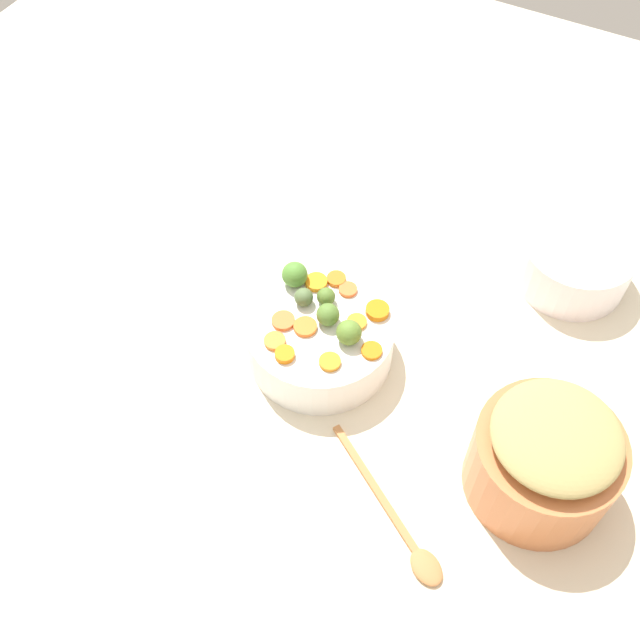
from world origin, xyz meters
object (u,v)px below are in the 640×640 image
wooden_spoon (403,531)px  casserole_dish (574,262)px  metal_pot (542,464)px  serving_bowl_carrots (320,339)px

wooden_spoon → casserole_dish: bearing=-96.7°
metal_pot → wooden_spoon: metal_pot is taller
serving_bowl_carrots → wooden_spoon: bearing=139.2°
wooden_spoon → casserole_dish: (-0.07, -0.58, 0.04)m
serving_bowl_carrots → wooden_spoon: serving_bowl_carrots is taller
serving_bowl_carrots → wooden_spoon: (-0.25, 0.22, -0.04)m
casserole_dish → serving_bowl_carrots: bearing=48.0°
serving_bowl_carrots → casserole_dish: casserole_dish is taller
serving_bowl_carrots → wooden_spoon: size_ratio=0.96×
metal_pot → casserole_dish: (0.07, -0.42, -0.02)m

